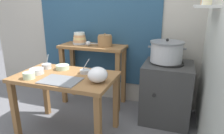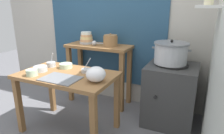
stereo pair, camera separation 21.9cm
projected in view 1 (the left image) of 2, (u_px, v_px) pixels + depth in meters
name	position (u px, v px, depth m)	size (l,w,h in m)	color
ground_plane	(77.00, 134.00, 2.41)	(9.00, 9.00, 0.00)	slate
wall_back	(113.00, 16.00, 2.99)	(4.40, 0.12, 2.60)	#B2ADA3
wall_right	(224.00, 24.00, 1.77)	(0.30, 3.20, 2.60)	silver
prep_table	(66.00, 84.00, 2.28)	(1.10, 0.66, 0.72)	olive
back_shelf_table	(93.00, 60.00, 3.00)	(0.96, 0.40, 0.90)	olive
stove_block	(166.00, 92.00, 2.64)	(0.60, 0.61, 0.78)	#383838
steamer_pot	(166.00, 52.00, 2.51)	(0.46, 0.41, 0.29)	#B7BABF
clay_pot	(105.00, 41.00, 2.85)	(0.20, 0.20, 0.18)	olive
bowl_stack_enamel	(80.00, 39.00, 3.00)	(0.21, 0.21, 0.17)	#B7BABF
ladle	(89.00, 43.00, 2.88)	(0.26, 0.09, 0.07)	#B7BABF
serving_tray	(60.00, 80.00, 2.07)	(0.40, 0.28, 0.01)	slate
plastic_bag	(98.00, 75.00, 2.02)	(0.20, 0.21, 0.15)	white
prep_bowl_0	(63.00, 67.00, 2.43)	(0.16, 0.16, 0.06)	#B7D1AD
prep_bowl_1	(47.00, 66.00, 2.46)	(0.11, 0.11, 0.17)	#B7BABF
prep_bowl_2	(85.00, 71.00, 2.30)	(0.12, 0.12, 0.16)	#B7BABF
prep_bowl_3	(37.00, 71.00, 2.28)	(0.16, 0.16, 0.06)	#B7BABF
prep_bowl_4	(29.00, 75.00, 2.13)	(0.12, 0.12, 0.07)	#B7D1AD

